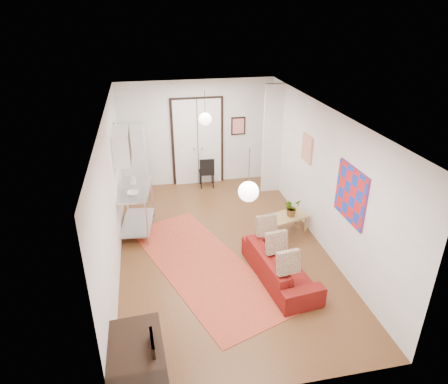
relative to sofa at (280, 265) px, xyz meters
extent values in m
plane|color=brown|center=(-0.86, 1.23, -0.29)|extent=(7.00, 7.00, 0.00)
cube|color=white|center=(-0.86, 1.23, 2.61)|extent=(4.20, 7.00, 0.02)
cube|color=white|center=(-0.86, 4.73, 1.16)|extent=(4.20, 0.02, 2.90)
cube|color=white|center=(-0.86, -2.27, 1.16)|extent=(4.20, 0.02, 2.90)
cube|color=white|center=(-2.96, 1.23, 1.16)|extent=(0.02, 7.00, 2.90)
cube|color=white|center=(1.24, 1.23, 1.16)|extent=(0.02, 7.00, 2.90)
cube|color=white|center=(-0.86, 4.69, 0.91)|extent=(1.44, 0.06, 2.50)
cube|color=white|center=(0.99, 3.78, 1.16)|extent=(0.50, 0.10, 2.90)
cube|color=white|center=(-2.78, 2.73, 1.61)|extent=(0.35, 1.00, 0.70)
cube|color=red|center=(1.21, -0.02, 1.36)|extent=(0.05, 1.00, 1.00)
cube|color=#F6E9CD|center=(1.21, 2.03, 1.51)|extent=(0.05, 0.50, 0.60)
cube|color=red|center=(0.29, 4.70, 1.31)|extent=(0.40, 0.03, 0.50)
cube|color=#A66645|center=(-2.93, 3.23, 1.66)|extent=(0.03, 0.44, 0.54)
sphere|color=white|center=(-0.86, 3.23, 1.96)|extent=(0.30, 0.30, 0.30)
cylinder|color=black|center=(-0.86, 3.23, 2.36)|extent=(0.01, 0.01, 0.50)
sphere|color=white|center=(-0.86, -0.77, 1.96)|extent=(0.30, 0.30, 0.30)
cylinder|color=black|center=(-0.86, -0.77, 2.36)|extent=(0.01, 0.01, 0.50)
cube|color=#C75131|center=(-1.37, 0.68, -0.29)|extent=(2.85, 4.38, 0.01)
imported|color=maroon|center=(0.00, 0.00, 0.00)|extent=(1.02, 2.07, 0.58)
cube|color=#A7884F|center=(0.68, 1.59, 0.10)|extent=(1.03, 0.77, 0.04)
cube|color=#A7884F|center=(0.28, 1.38, -0.11)|extent=(0.06, 0.06, 0.37)
cube|color=#A7884F|center=(1.09, 1.38, -0.11)|extent=(0.06, 0.06, 0.37)
cube|color=#A7884F|center=(0.28, 1.79, -0.11)|extent=(0.06, 0.06, 0.37)
cube|color=#A7884F|center=(1.09, 1.79, -0.11)|extent=(0.06, 0.06, 0.37)
imported|color=#3A6B30|center=(0.78, 1.59, 0.32)|extent=(0.40, 0.44, 0.40)
cube|color=silver|center=(-2.60, 2.30, 0.74)|extent=(0.86, 1.45, 0.05)
cube|color=silver|center=(-2.60, 2.30, -0.08)|extent=(0.81, 1.41, 0.03)
cylinder|color=silver|center=(-2.90, 1.65, 0.23)|extent=(0.04, 0.04, 1.03)
cylinder|color=silver|center=(-2.29, 1.65, 0.23)|extent=(0.04, 0.04, 1.03)
cylinder|color=silver|center=(-2.90, 2.95, 0.23)|extent=(0.04, 0.04, 1.03)
cylinder|color=silver|center=(-2.29, 2.95, 0.23)|extent=(0.04, 0.04, 1.03)
imported|color=silver|center=(-2.61, 2.00, 0.79)|extent=(0.28, 0.28, 0.06)
imported|color=#5185B1|center=(-2.61, 2.55, 0.87)|extent=(0.11, 0.11, 0.22)
cube|color=silver|center=(-2.61, 4.33, 0.64)|extent=(0.72, 0.72, 1.86)
cube|color=black|center=(-2.61, -1.92, 0.39)|extent=(0.80, 1.31, 0.05)
cube|color=black|center=(-2.93, -1.33, 0.04)|extent=(0.06, 0.06, 0.65)
cube|color=black|center=(-2.29, -1.33, 0.04)|extent=(0.06, 0.06, 0.65)
cube|color=#361A11|center=(-2.57, -1.92, 0.13)|extent=(0.44, 0.42, 0.04)
cube|color=#361A11|center=(-2.57, -1.73, 0.37)|extent=(0.06, 0.40, 0.44)
cylinder|color=#361A11|center=(-2.74, -1.74, -0.08)|extent=(0.03, 0.03, 0.42)
cylinder|color=#361A11|center=(-2.40, -1.74, -0.08)|extent=(0.03, 0.03, 0.42)
cube|color=#361A11|center=(-2.57, -1.92, 0.13)|extent=(0.44, 0.42, 0.04)
cube|color=#361A11|center=(-2.57, -1.73, 0.37)|extent=(0.06, 0.40, 0.44)
cylinder|color=#361A11|center=(-2.74, -1.74, -0.08)|extent=(0.03, 0.03, 0.42)
cylinder|color=#361A11|center=(-2.40, -1.74, -0.08)|extent=(0.03, 0.03, 0.42)
cube|color=black|center=(-0.68, 4.38, 0.14)|extent=(0.42, 0.42, 0.04)
cube|color=black|center=(-0.68, 4.56, 0.37)|extent=(0.40, 0.06, 0.43)
cylinder|color=black|center=(-0.84, 4.21, -0.08)|extent=(0.03, 0.03, 0.43)
cylinder|color=black|center=(-0.51, 4.21, -0.08)|extent=(0.03, 0.03, 0.43)
cylinder|color=black|center=(-0.84, 4.55, -0.08)|extent=(0.03, 0.03, 0.43)
cylinder|color=black|center=(-0.51, 4.55, -0.08)|extent=(0.03, 0.03, 0.43)
camera|label=1|loc=(-2.23, -5.77, 4.43)|focal=32.00mm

